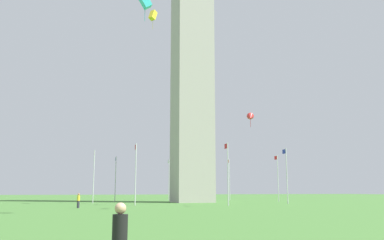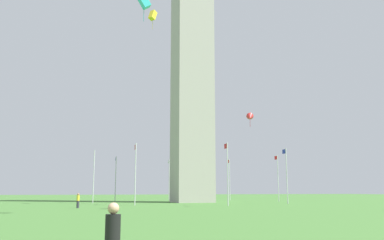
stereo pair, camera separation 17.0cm
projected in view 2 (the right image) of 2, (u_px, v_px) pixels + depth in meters
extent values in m
plane|color=#3D6B2D|center=(192.00, 202.00, 68.14)|extent=(260.00, 260.00, 0.00)
cube|color=#A8A399|center=(192.00, 59.00, 72.24)|extent=(6.14, 6.14, 49.10)
cylinder|color=silver|center=(169.00, 180.00, 83.86)|extent=(0.14, 0.14, 8.18)
cube|color=white|center=(169.00, 162.00, 84.99)|extent=(1.00, 0.03, 0.64)
cylinder|color=silver|center=(116.00, 179.00, 76.23)|extent=(0.14, 0.14, 8.18)
cube|color=#1E2D99|center=(116.00, 159.00, 77.35)|extent=(1.00, 0.03, 0.64)
cylinder|color=silver|center=(94.00, 176.00, 64.26)|extent=(0.14, 0.14, 8.18)
cube|color=red|center=(94.00, 153.00, 65.38)|extent=(1.00, 0.03, 0.64)
cylinder|color=silver|center=(135.00, 174.00, 54.96)|extent=(0.14, 0.14, 8.18)
cube|color=red|center=(135.00, 147.00, 56.09)|extent=(1.00, 0.03, 0.64)
cylinder|color=silver|center=(228.00, 174.00, 53.78)|extent=(0.14, 0.14, 8.18)
cube|color=red|center=(226.00, 146.00, 54.91)|extent=(1.00, 0.03, 0.64)
cylinder|color=silver|center=(287.00, 176.00, 61.41)|extent=(0.14, 0.14, 8.18)
cube|color=#1E2D99|center=(284.00, 152.00, 62.54)|extent=(1.00, 0.03, 0.64)
cylinder|color=silver|center=(278.00, 178.00, 73.38)|extent=(0.14, 0.14, 8.18)
cube|color=red|center=(276.00, 158.00, 74.51)|extent=(1.00, 0.03, 0.64)
cylinder|color=silver|center=(230.00, 179.00, 82.68)|extent=(0.14, 0.14, 8.18)
cube|color=red|center=(228.00, 161.00, 83.81)|extent=(1.00, 0.03, 0.64)
cylinder|color=black|center=(113.00, 231.00, 8.58)|extent=(0.32, 0.32, 0.67)
sphere|color=tan|center=(113.00, 208.00, 8.65)|extent=(0.24, 0.24, 0.24)
cylinder|color=#2D2D38|center=(78.00, 204.00, 46.33)|extent=(0.29, 0.29, 0.80)
cylinder|color=yellow|center=(78.00, 198.00, 46.45)|extent=(0.32, 0.32, 0.60)
sphere|color=#936B4C|center=(78.00, 194.00, 46.52)|extent=(0.24, 0.24, 0.24)
cone|color=red|center=(250.00, 117.00, 49.73)|extent=(1.34, 1.23, 1.12)
cylinder|color=maroon|center=(250.00, 123.00, 49.61)|extent=(0.04, 0.04, 1.02)
cube|color=yellow|center=(153.00, 15.00, 60.84)|extent=(1.35, 1.44, 1.57)
cylinder|color=#A4921C|center=(153.00, 23.00, 60.63)|extent=(0.04, 0.04, 1.84)
cube|color=#33C6D1|center=(144.00, 2.00, 35.04)|extent=(0.69, 1.17, 1.30)
cylinder|color=teal|center=(144.00, 13.00, 34.87)|extent=(0.04, 0.04, 1.52)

